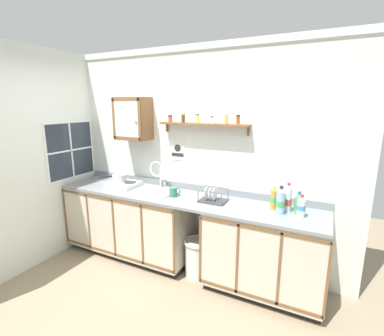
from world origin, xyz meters
The scene contains 22 objects.
floor centered at (0.00, 0.00, 0.00)m, with size 6.27×6.27×0.00m, color gray.
back_wall centered at (0.00, 0.60, 1.33)m, with size 3.87×0.07×2.64m.
side_wall_left centered at (-1.66, -0.31, 1.32)m, with size 0.05×3.37×2.64m, color silver.
lower_cabinet_run centered at (-0.76, 0.28, 0.45)m, with size 1.73×0.61×0.89m.
lower_cabinet_run_right centered at (1.01, 0.28, 0.45)m, with size 1.23×0.61×0.89m.
countertop centered at (0.00, 0.27, 0.91)m, with size 3.23×0.63×0.03m, color gray.
backsplash centered at (0.00, 0.56, 0.96)m, with size 3.23×0.02×0.08m, color gray.
sink centered at (-0.38, 0.32, 0.91)m, with size 0.52×0.42×0.50m.
hot_plate_stove centered at (-0.84, 0.28, 0.96)m, with size 0.38×0.33×0.07m.
saucepan centered at (-0.93, 0.30, 1.04)m, with size 0.31×0.27×0.08m.
bottle_water_blue_0 centered at (1.14, 0.26, 1.05)m, with size 0.09×0.09×0.28m.
bottle_soda_green_1 centered at (1.30, 0.36, 1.02)m, with size 0.08×0.08×0.22m.
bottle_juice_amber_2 centered at (1.06, 0.35, 1.04)m, with size 0.08×0.08×0.26m.
bottle_opaque_white_3 centered at (1.33, 0.25, 1.02)m, with size 0.08×0.08×0.23m.
bottle_water_clear_4 centered at (1.19, 0.35, 1.05)m, with size 0.07×0.07×0.30m.
dish_rack centered at (0.40, 0.29, 0.96)m, with size 0.30×0.22×0.16m.
mug centered at (-0.06, 0.25, 0.97)m, with size 0.12×0.11×0.11m.
wall_cabinet centered at (-0.76, 0.44, 1.79)m, with size 0.44×0.29×0.53m.
spice_shelf centered at (0.18, 0.51, 1.76)m, with size 1.09×0.14×0.23m.
warning_sign centered at (-0.19, 0.57, 1.41)m, with size 0.20×0.01×0.24m.
window centered at (-1.63, 0.17, 1.36)m, with size 0.03×0.76×0.77m.
trash_bin centered at (0.25, 0.24, 0.23)m, with size 0.33×0.33×0.43m.
Camera 1 is at (1.52, -2.44, 1.97)m, focal length 26.15 mm.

